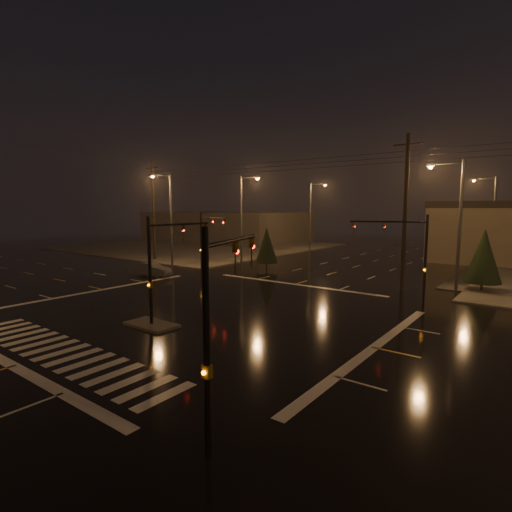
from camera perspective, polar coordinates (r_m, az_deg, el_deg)
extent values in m
plane|color=black|center=(25.50, -7.57, -7.79)|extent=(140.00, 140.00, 0.00)
cube|color=#484540|center=(67.40, -7.90, 1.42)|extent=(36.00, 36.00, 0.12)
cube|color=#484540|center=(22.92, -14.69, -9.46)|extent=(3.00, 1.60, 0.15)
cube|color=beige|center=(20.39, -26.01, -12.23)|extent=(15.00, 2.60, 0.01)
cube|color=beige|center=(19.64, -31.35, -13.28)|extent=(16.00, 0.50, 0.01)
cube|color=beige|center=(34.02, 5.56, -4.03)|extent=(16.00, 0.50, 0.01)
cube|color=#433F3B|center=(79.37, -4.37, 4.27)|extent=(30.00, 18.00, 5.60)
cylinder|color=black|center=(22.28, -14.92, -2.22)|extent=(0.18, 0.18, 6.00)
cylinder|color=black|center=(23.48, -10.78, 4.48)|extent=(0.12, 4.50, 0.12)
imported|color=#594707|center=(24.89, -7.32, 4.56)|extent=(0.16, 0.20, 1.00)
cube|color=#594707|center=(22.40, -14.87, -3.99)|extent=(0.25, 0.18, 0.35)
cylinder|color=black|center=(29.07, 23.04, -0.45)|extent=(0.18, 0.18, 6.00)
cylinder|color=black|center=(28.71, 18.30, 4.68)|extent=(4.74, 1.82, 0.12)
imported|color=#594707|center=(28.75, 13.80, 4.73)|extent=(0.24, 0.22, 1.00)
cube|color=#594707|center=(29.16, 22.98, -1.82)|extent=(0.25, 0.18, 0.35)
cylinder|color=black|center=(39.67, -7.83, 1.87)|extent=(0.18, 0.18, 6.00)
cylinder|color=black|center=(37.29, -6.25, 5.42)|extent=(4.74, 1.82, 0.12)
imported|color=#594707|center=(35.30, -4.59, 5.27)|extent=(0.24, 0.22, 1.00)
cube|color=#594707|center=(39.74, -7.81, 0.86)|extent=(0.25, 0.18, 0.35)
cylinder|color=black|center=(10.41, -7.08, -12.49)|extent=(0.18, 0.18, 6.00)
cylinder|color=black|center=(11.72, -3.28, 2.25)|extent=(1.48, 3.80, 0.12)
imported|color=#594707|center=(13.42, -0.61, 2.64)|extent=(0.22, 0.24, 1.00)
cube|color=#594707|center=(10.67, -7.02, -16.04)|extent=(0.25, 0.18, 0.35)
cylinder|color=#38383A|center=(45.80, -2.12, 5.10)|extent=(0.24, 0.24, 10.00)
cylinder|color=#38383A|center=(45.15, -0.95, 11.17)|extent=(2.40, 0.14, 0.14)
cube|color=#38383A|center=(44.49, 0.19, 11.18)|extent=(0.70, 0.30, 0.18)
sphere|color=orange|center=(44.48, 0.19, 11.01)|extent=(0.32, 0.32, 0.32)
cylinder|color=#38383A|center=(59.08, 7.75, 5.45)|extent=(0.24, 0.24, 10.00)
cylinder|color=#38383A|center=(58.58, 8.87, 10.12)|extent=(2.40, 0.14, 0.14)
cube|color=#38383A|center=(58.07, 9.84, 10.08)|extent=(0.70, 0.30, 0.18)
sphere|color=orange|center=(58.06, 9.83, 9.95)|extent=(0.32, 0.32, 0.32)
cylinder|color=#38383A|center=(34.07, 27.09, 3.72)|extent=(0.24, 0.24, 10.00)
cylinder|color=#38383A|center=(34.43, 25.53, 11.84)|extent=(2.40, 0.14, 0.14)
cube|color=#38383A|center=(34.67, 23.71, 11.81)|extent=(0.70, 0.30, 0.18)
sphere|color=orange|center=(34.66, 23.70, 11.60)|extent=(0.32, 0.32, 0.32)
cylinder|color=#38383A|center=(53.87, 30.81, 4.41)|extent=(0.24, 0.24, 10.00)
cylinder|color=#38383A|center=(54.10, 29.85, 9.57)|extent=(2.40, 0.14, 0.14)
cube|color=#38383A|center=(54.25, 28.68, 9.57)|extent=(0.70, 0.30, 0.18)
sphere|color=orange|center=(54.24, 28.67, 9.44)|extent=(0.32, 0.32, 0.32)
cylinder|color=#38383A|center=(44.25, -12.04, 4.89)|extent=(0.24, 0.24, 10.00)
cylinder|color=#38383A|center=(43.58, -13.41, 11.14)|extent=(0.14, 2.40, 0.14)
cube|color=#38383A|center=(42.88, -14.56, 11.12)|extent=(0.30, 0.70, 0.18)
sphere|color=orange|center=(42.87, -14.56, 10.94)|extent=(0.32, 0.32, 0.32)
cylinder|color=black|center=(50.44, -14.42, 6.19)|extent=(0.32, 0.32, 12.00)
cube|color=black|center=(50.66, -14.60, 12.08)|extent=(2.20, 0.12, 0.12)
cylinder|color=black|center=(32.90, 20.54, 5.70)|extent=(0.32, 0.32, 12.00)
cube|color=black|center=(33.23, 20.93, 14.69)|extent=(2.20, 0.12, 0.12)
cylinder|color=black|center=(35.59, 29.53, -3.86)|extent=(0.18, 0.18, 0.70)
cone|color=black|center=(35.25, 29.77, 0.03)|extent=(2.66, 2.66, 4.16)
cylinder|color=black|center=(42.08, 1.52, -1.42)|extent=(0.18, 0.18, 0.70)
cone|color=black|center=(41.82, 1.53, 1.56)|extent=(2.36, 2.36, 3.69)
imported|color=#595E61|center=(39.11, -14.85, -1.83)|extent=(4.24, 2.53, 1.32)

